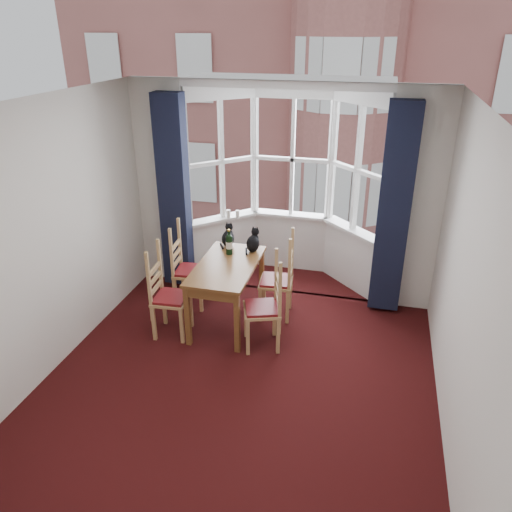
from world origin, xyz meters
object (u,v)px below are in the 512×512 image
(chair_right_near, at_px, (270,309))
(chair_left_near, at_px, (164,298))
(candle_short, at_px, (238,214))
(candle_tall, at_px, (228,214))
(dining_table, at_px, (227,273))
(chair_right_far, at_px, (283,282))
(wine_bottle, at_px, (229,243))
(cat_right, at_px, (253,242))
(cat_left, at_px, (228,237))
(chair_left_far, at_px, (184,271))

(chair_right_near, bearing_deg, chair_left_near, -177.33)
(chair_right_near, bearing_deg, candle_short, 116.84)
(candle_short, bearing_deg, candle_tall, -166.96)
(dining_table, height_order, candle_tall, candle_tall)
(chair_right_far, relative_size, candle_short, 8.19)
(chair_right_near, relative_size, wine_bottle, 2.81)
(chair_right_near, distance_m, cat_right, 1.02)
(dining_table, distance_m, candle_short, 1.40)
(cat_left, bearing_deg, cat_right, -13.37)
(chair_left_far, relative_size, wine_bottle, 2.81)
(chair_left_near, xyz_separation_m, cat_right, (0.86, 0.89, 0.44))
(candle_tall, bearing_deg, chair_left_near, -98.63)
(chair_left_near, height_order, cat_right, cat_right)
(dining_table, bearing_deg, chair_left_far, 156.98)
(chair_left_far, distance_m, wine_bottle, 0.78)
(chair_right_near, height_order, candle_tall, candle_tall)
(chair_left_near, bearing_deg, chair_right_near, 2.67)
(chair_right_far, height_order, candle_tall, candle_tall)
(chair_left_far, bearing_deg, candle_short, 68.18)
(cat_left, bearing_deg, candle_short, 97.51)
(dining_table, relative_size, chair_right_far, 1.40)
(chair_left_far, distance_m, chair_right_far, 1.31)
(chair_left_far, height_order, chair_right_near, same)
(dining_table, xyz_separation_m, candle_tall, (-0.38, 1.32, 0.25))
(candle_short, bearing_deg, wine_bottle, -79.39)
(candle_tall, bearing_deg, chair_left_far, -106.01)
(chair_left_far, xyz_separation_m, chair_right_far, (1.31, 0.02, 0.00))
(candle_tall, relative_size, candle_short, 1.05)
(chair_right_near, height_order, chair_right_far, same)
(chair_left_near, height_order, cat_left, cat_left)
(chair_left_far, bearing_deg, chair_right_far, 0.84)
(chair_right_far, xyz_separation_m, candle_short, (-0.89, 1.05, 0.45))
(chair_left_far, distance_m, cat_right, 1.01)
(chair_left_near, relative_size, candle_tall, 7.77)
(chair_left_near, bearing_deg, candle_short, 77.48)
(chair_right_near, bearing_deg, dining_table, 149.46)
(chair_left_near, bearing_deg, candle_tall, 81.37)
(chair_left_far, height_order, chair_right_far, same)
(candle_tall, bearing_deg, cat_left, -73.08)
(dining_table, bearing_deg, cat_left, 105.05)
(cat_right, bearing_deg, cat_left, 166.63)
(chair_left_near, height_order, candle_tall, candle_tall)
(candle_tall, bearing_deg, candle_short, 13.04)
(chair_right_far, relative_size, candle_tall, 7.77)
(cat_left, distance_m, candle_tall, 0.81)
(dining_table, bearing_deg, wine_bottle, 100.67)
(chair_right_far, xyz_separation_m, wine_bottle, (-0.69, -0.01, 0.46))
(chair_right_far, relative_size, cat_right, 2.94)
(chair_left_near, xyz_separation_m, cat_left, (0.50, 0.97, 0.43))
(dining_table, xyz_separation_m, chair_left_far, (-0.68, 0.29, -0.21))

